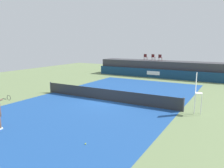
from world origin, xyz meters
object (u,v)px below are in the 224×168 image
object	(u,v)px
net_post_near	(51,87)
spectator_chair_center	(160,57)
net_post_far	(184,105)
tennis_ball	(85,144)
umpire_chair	(197,90)
spectator_chair_far_left	(146,57)
spectator_chair_left	(153,57)

from	to	relation	value
net_post_near	spectator_chair_center	bearing A→B (deg)	68.42
net_post_far	tennis_ball	xyz separation A→B (m)	(-2.86, -7.40, -0.46)
net_post_far	spectator_chair_center	bearing A→B (deg)	113.39
umpire_chair	spectator_chair_far_left	bearing A→B (deg)	122.02
net_post_near	tennis_ball	size ratio (longest dim) A/B	14.71
spectator_chair_far_left	tennis_ball	bearing A→B (deg)	-75.48
net_post_near	tennis_ball	distance (m)	12.08
spectator_chair_center	umpire_chair	size ratio (longest dim) A/B	0.32
spectator_chair_far_left	net_post_near	world-z (taller)	spectator_chair_far_left
spectator_chair_center	umpire_chair	world-z (taller)	spectator_chair_center
spectator_chair_center	net_post_far	size ratio (longest dim) A/B	0.89
spectator_chair_left	net_post_near	bearing A→B (deg)	-107.48
spectator_chair_far_left	net_post_near	xyz separation A→B (m)	(-3.67, -15.24, -2.19)
spectator_chair_left	net_post_far	bearing A→B (deg)	-63.64
umpire_chair	net_post_far	bearing A→B (deg)	179.39
spectator_chair_left	net_post_near	distance (m)	16.19
tennis_ball	net_post_near	bearing A→B (deg)	142.20
spectator_chair_left	tennis_ball	world-z (taller)	spectator_chair_left
umpire_chair	spectator_chair_center	bearing A→B (deg)	115.92
spectator_chair_left	umpire_chair	distance (m)	17.49
spectator_chair_center	net_post_near	bearing A→B (deg)	-111.58
spectator_chair_far_left	spectator_chair_left	xyz separation A→B (m)	(1.14, 0.06, 0.00)
spectator_chair_center	net_post_far	bearing A→B (deg)	-66.61
net_post_near	net_post_far	distance (m)	12.40
spectator_chair_center	net_post_near	xyz separation A→B (m)	(-5.92, -14.98, -2.19)
spectator_chair_left	spectator_chair_center	xyz separation A→B (m)	(1.10, -0.32, 0.00)
spectator_chair_left	net_post_far	distance (m)	17.22
spectator_chair_center	umpire_chair	bearing A→B (deg)	-64.08
umpire_chair	tennis_ball	xyz separation A→B (m)	(-3.67, -7.39, -1.55)
spectator_chair_left	net_post_near	size ratio (longest dim) A/B	0.89
umpire_chair	net_post_near	bearing A→B (deg)	179.96
spectator_chair_left	spectator_chair_far_left	bearing A→B (deg)	-176.80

